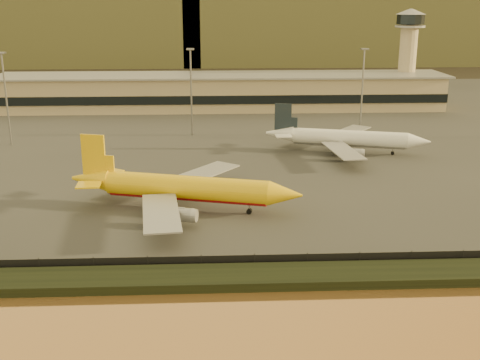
# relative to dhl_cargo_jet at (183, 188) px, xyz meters

# --- Properties ---
(ground) EXTENTS (900.00, 900.00, 0.00)m
(ground) POSITION_rel_dhl_cargo_jet_xyz_m (9.83, -14.53, -4.33)
(ground) COLOR black
(ground) RESTS_ON ground
(embankment) EXTENTS (320.00, 7.00, 1.40)m
(embankment) POSITION_rel_dhl_cargo_jet_xyz_m (9.83, -31.53, -3.63)
(embankment) COLOR black
(embankment) RESTS_ON ground
(tarmac) EXTENTS (320.00, 220.00, 0.20)m
(tarmac) POSITION_rel_dhl_cargo_jet_xyz_m (9.83, 80.47, -4.23)
(tarmac) COLOR #2D2D2D
(tarmac) RESTS_ON ground
(perimeter_fence) EXTENTS (300.00, 0.05, 2.20)m
(perimeter_fence) POSITION_rel_dhl_cargo_jet_xyz_m (9.83, -27.53, -3.03)
(perimeter_fence) COLOR black
(perimeter_fence) RESTS_ON tarmac
(terminal_building) EXTENTS (202.00, 25.00, 12.60)m
(terminal_building) POSITION_rel_dhl_cargo_jet_xyz_m (-4.70, 111.02, 1.91)
(terminal_building) COLOR tan
(terminal_building) RESTS_ON tarmac
(control_tower) EXTENTS (11.20, 11.20, 35.50)m
(control_tower) POSITION_rel_dhl_cargo_jet_xyz_m (79.83, 116.47, 17.33)
(control_tower) COLOR tan
(control_tower) RESTS_ON tarmac
(apron_light_masts) EXTENTS (152.20, 12.20, 25.40)m
(apron_light_masts) POSITION_rel_dhl_cargo_jet_xyz_m (24.83, 60.47, 11.37)
(apron_light_masts) COLOR slate
(apron_light_masts) RESTS_ON tarmac
(distant_hills) EXTENTS (470.00, 160.00, 70.00)m
(distant_hills) POSITION_rel_dhl_cargo_jet_xyz_m (-10.91, 325.47, 27.06)
(distant_hills) COLOR brown
(distant_hills) RESTS_ON ground
(dhl_cargo_jet) EXTENTS (45.68, 43.75, 13.84)m
(dhl_cargo_jet) POSITION_rel_dhl_cargo_jet_xyz_m (0.00, 0.00, 0.00)
(dhl_cargo_jet) COLOR #E6B30C
(dhl_cargo_jet) RESTS_ON tarmac
(white_narrowbody_jet) EXTENTS (42.38, 40.45, 12.37)m
(white_narrowbody_jet) POSITION_rel_dhl_cargo_jet_xyz_m (41.09, 42.85, -0.44)
(white_narrowbody_jet) COLOR white
(white_narrowbody_jet) RESTS_ON tarmac
(gse_vehicle_yellow) EXTENTS (3.59, 1.97, 1.54)m
(gse_vehicle_yellow) POSITION_rel_dhl_cargo_jet_xyz_m (12.52, 8.63, -3.36)
(gse_vehicle_yellow) COLOR #E6B30C
(gse_vehicle_yellow) RESTS_ON tarmac
(gse_vehicle_white) EXTENTS (4.60, 3.15, 1.90)m
(gse_vehicle_white) POSITION_rel_dhl_cargo_jet_xyz_m (3.39, 17.65, -3.18)
(gse_vehicle_white) COLOR white
(gse_vehicle_white) RESTS_ON tarmac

